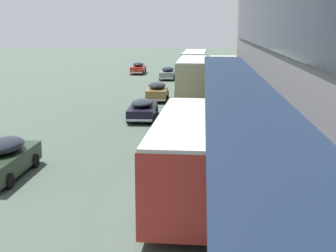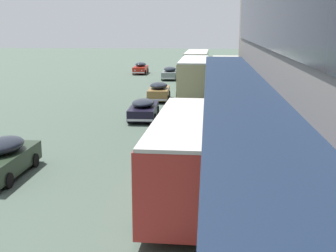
# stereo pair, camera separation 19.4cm
# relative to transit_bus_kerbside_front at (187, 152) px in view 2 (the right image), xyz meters

# --- Properties ---
(transit_bus_kerbside_front) EXTENTS (2.87, 9.36, 3.12)m
(transit_bus_kerbside_front) POSITION_rel_transit_bus_kerbside_front_xyz_m (0.00, 0.00, 0.00)
(transit_bus_kerbside_front) COLOR #B82F29
(transit_bus_kerbside_front) RESTS_ON ground
(transit_bus_kerbside_rear) EXTENTS (2.88, 10.31, 3.32)m
(transit_bus_kerbside_rear) POSITION_rel_transit_bus_kerbside_front_xyz_m (-0.52, 26.90, 0.11)
(transit_bus_kerbside_rear) COLOR tan
(transit_bus_kerbside_rear) RESTS_ON ground
(transit_bus_kerbside_far) EXTENTS (3.00, 9.91, 3.35)m
(transit_bus_kerbside_far) POSITION_rel_transit_bus_kerbside_front_xyz_m (-0.52, 38.69, 0.12)
(transit_bus_kerbside_far) COLOR #52905A
(transit_bus_kerbside_far) RESTS_ON ground
(sedan_second_near) EXTENTS (1.87, 4.80, 1.49)m
(sedan_second_near) POSITION_rel_transit_bus_kerbside_front_xyz_m (-3.72, 39.08, -1.06)
(sedan_second_near) COLOR gray
(sedan_second_near) RESTS_ON ground
(sedan_lead_mid) EXTENTS (1.98, 4.86, 1.66)m
(sedan_lead_mid) POSITION_rel_transit_bus_kerbside_front_xyz_m (-8.07, 1.95, -0.99)
(sedan_lead_mid) COLOR #273625
(sedan_lead_mid) RESTS_ON ground
(sedan_trailing_near) EXTENTS (2.00, 4.90, 1.41)m
(sedan_trailing_near) POSITION_rel_transit_bus_kerbside_front_xyz_m (-3.66, 14.95, -1.09)
(sedan_trailing_near) COLOR black
(sedan_trailing_near) RESTS_ON ground
(sedan_lead_near) EXTENTS (2.08, 4.89, 1.50)m
(sedan_lead_near) POSITION_rel_transit_bus_kerbside_front_xyz_m (-0.17, 7.91, -1.05)
(sedan_lead_near) COLOR #213A22
(sedan_lead_near) RESTS_ON ground
(sedan_oncoming_rear) EXTENTS (1.76, 4.22, 1.51)m
(sedan_oncoming_rear) POSITION_rel_transit_bus_kerbside_front_xyz_m (-8.11, 44.90, -1.05)
(sedan_oncoming_rear) COLOR #AA1F12
(sedan_oncoming_rear) RESTS_ON ground
(sedan_far_back) EXTENTS (1.94, 4.39, 1.59)m
(sedan_far_back) POSITION_rel_transit_bus_kerbside_front_xyz_m (-3.43, 23.10, -1.01)
(sedan_far_back) COLOR olive
(sedan_far_back) RESTS_ON ground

